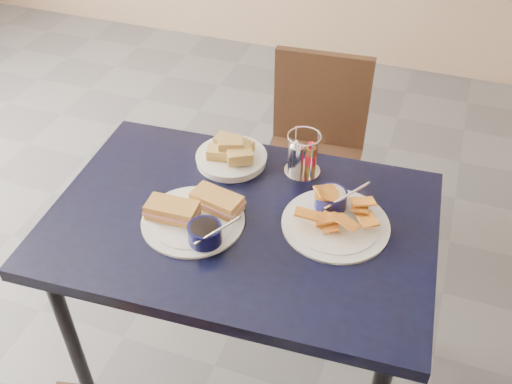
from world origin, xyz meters
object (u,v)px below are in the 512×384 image
(sandwich_plate, at_px, (196,216))
(bread_basket, at_px, (232,154))
(dining_table, at_px, (241,238))
(plantain_plate, at_px, (334,215))
(chair_far, at_px, (316,142))
(condiment_caddy, at_px, (302,156))

(sandwich_plate, relative_size, bread_basket, 1.42)
(dining_table, bearing_deg, plantain_plate, 17.44)
(dining_table, xyz_separation_m, plantain_plate, (0.24, 0.08, 0.10))
(dining_table, relative_size, sandwich_plate, 3.59)
(chair_far, bearing_deg, dining_table, -91.44)
(plantain_plate, bearing_deg, bread_basket, 156.98)
(dining_table, relative_size, condiment_caddy, 8.11)
(dining_table, bearing_deg, sandwich_plate, -151.90)
(sandwich_plate, xyz_separation_m, bread_basket, (-0.01, 0.29, 0.00))
(plantain_plate, distance_m, bread_basket, 0.39)
(sandwich_plate, distance_m, condiment_caddy, 0.38)
(plantain_plate, height_order, bread_basket, plantain_plate)
(dining_table, distance_m, sandwich_plate, 0.16)
(plantain_plate, relative_size, bread_basket, 1.36)
(dining_table, xyz_separation_m, bread_basket, (-0.12, 0.23, 0.10))
(plantain_plate, xyz_separation_m, condiment_caddy, (-0.15, 0.18, 0.04))
(dining_table, distance_m, plantain_plate, 0.27)
(sandwich_plate, distance_m, bread_basket, 0.29)
(chair_far, xyz_separation_m, condiment_caddy, (0.08, -0.55, 0.34))
(dining_table, height_order, chair_far, chair_far)
(plantain_plate, height_order, condiment_caddy, condiment_caddy)
(plantain_plate, bearing_deg, condiment_caddy, 129.26)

